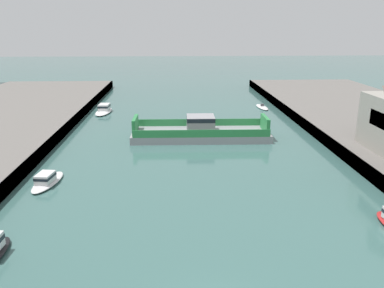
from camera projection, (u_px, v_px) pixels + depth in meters
name	position (u px, v px, depth m)	size (l,w,h in m)	color
chain_ferry	(200.00, 132.00, 58.85)	(20.50, 7.09, 3.45)	#939399
moored_boat_mid_left	(104.00, 109.00, 76.46)	(3.22, 7.93, 1.60)	white
moored_boat_mid_right	(262.00, 107.00, 80.66)	(2.23, 6.15, 0.88)	white
moored_boat_far_left	(47.00, 180.00, 41.92)	(3.00, 6.47, 1.38)	white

